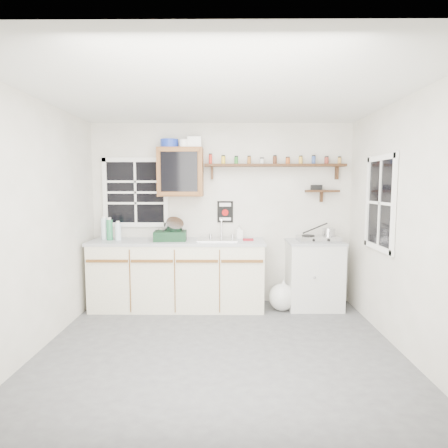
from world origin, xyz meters
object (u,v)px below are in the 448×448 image
at_px(right_cabinet, 314,274).
at_px(spice_shelf, 275,165).
at_px(dish_rack, 172,233).
at_px(main_cabinet, 178,274).
at_px(upper_cabinet, 181,172).
at_px(hotplate, 318,238).

height_order(right_cabinet, spice_shelf, spice_shelf).
height_order(right_cabinet, dish_rack, dish_rack).
height_order(main_cabinet, right_cabinet, main_cabinet).
relative_size(upper_cabinet, spice_shelf, 0.34).
xyz_separation_m(upper_cabinet, dish_rack, (-0.11, -0.16, -0.80)).
height_order(spice_shelf, dish_rack, spice_shelf).
relative_size(right_cabinet, dish_rack, 2.07).
xyz_separation_m(upper_cabinet, hotplate, (1.84, -0.14, -0.88)).
bearing_deg(main_cabinet, spice_shelf, 9.24).
height_order(main_cabinet, spice_shelf, spice_shelf).
relative_size(main_cabinet, hotplate, 4.12).
bearing_deg(upper_cabinet, hotplate, -4.29).
height_order(main_cabinet, dish_rack, dish_rack).
xyz_separation_m(main_cabinet, upper_cabinet, (0.03, 0.14, 1.36)).
xyz_separation_m(right_cabinet, hotplate, (0.04, -0.02, 0.49)).
relative_size(upper_cabinet, hotplate, 1.16).
bearing_deg(dish_rack, spice_shelf, 5.87).
height_order(right_cabinet, upper_cabinet, upper_cabinet).
bearing_deg(hotplate, upper_cabinet, 173.04).
bearing_deg(upper_cabinet, dish_rack, -123.77).
bearing_deg(dish_rack, upper_cabinet, 52.53).
height_order(dish_rack, hotplate, dish_rack).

